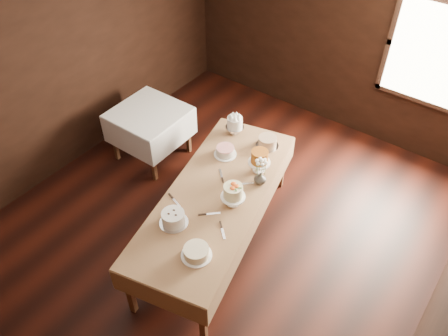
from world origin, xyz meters
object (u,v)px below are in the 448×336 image
side_table (149,117)px  cake_flowers (233,196)px  cake_meringue (235,126)px  cake_server_a (214,213)px  display_table (216,198)px  cake_swirl (173,218)px  cake_lattice (225,152)px  flower_vase (260,178)px  cake_caramel (259,162)px  cake_server_e (176,202)px  cake_cream (196,252)px  cake_speckled (267,142)px  cake_server_c (221,173)px  cake_server_d (247,183)px  cake_server_b (223,233)px

side_table → cake_flowers: cake_flowers is taller
cake_meringue → cake_server_a: cake_meringue is taller
display_table → cake_swirl: bearing=-98.7°
cake_lattice → flower_vase: 0.63m
display_table → cake_caramel: size_ratio=9.30×
side_table → flower_vase: bearing=-7.7°
cake_caramel → cake_flowers: size_ratio=1.09×
side_table → cake_server_e: size_ratio=3.93×
cake_flowers → cake_caramel: bearing=96.4°
cake_lattice → cake_server_e: cake_lattice is taller
cake_cream → cake_speckled: bearing=100.9°
cake_flowers → cake_server_e: bearing=-144.6°
cake_caramel → cake_server_c: 0.47m
side_table → cake_flowers: 2.11m
cake_speckled → cake_caramel: size_ratio=0.96×
cake_caramel → cake_server_e: size_ratio=1.26×
cake_server_d → cake_server_a: bearing=-134.6°
cake_lattice → cake_server_b: cake_lattice is taller
display_table → cake_server_d: 0.40m
display_table → cake_lattice: (-0.31, 0.60, 0.11)m
side_table → cake_swirl: cake_swirl is taller
cake_meringue → cake_server_b: (0.88, -1.42, -0.11)m
side_table → cake_server_e: (1.46, -1.08, 0.13)m
cake_server_a → cake_server_c: 0.63m
cake_swirl → cake_server_c: (-0.06, 0.90, -0.07)m
cake_server_e → flower_vase: (0.56, 0.80, 0.07)m
display_table → side_table: size_ratio=2.98×
cake_server_b → flower_vase: bearing=138.9°
cake_meringue → cake_server_c: bearing=-66.1°
cake_server_e → cake_server_b: bearing=14.6°
cake_meringue → cake_speckled: size_ratio=0.96×
cake_flowers → cake_server_a: size_ratio=1.16×
cake_meringue → cake_server_c: cake_meringue is taller
cake_flowers → cake_server_b: cake_flowers is taller
cake_meringue → cake_lattice: (0.16, -0.42, -0.07)m
cake_server_d → cake_lattice: bearing=111.6°
flower_vase → cake_server_c: bearing=-162.8°
cake_cream → cake_flowers: bearing=98.8°
cake_flowers → cake_cream: 0.79m
cake_lattice → cake_server_c: size_ratio=1.16×
cake_server_a → cake_lattice: bearing=74.7°
cake_flowers → flower_vase: cake_flowers is taller
cake_server_c → cake_caramel: bearing=-92.9°
side_table → cake_server_e: cake_server_e is taller
display_table → cake_flowers: (0.24, -0.00, 0.18)m
cake_server_c → cake_swirl: bearing=137.2°
cake_caramel → flower_vase: 0.22m
display_table → cake_server_d: (0.19, 0.35, 0.06)m
cake_flowers → cake_server_e: 0.63m
side_table → cake_server_e: bearing=-36.4°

